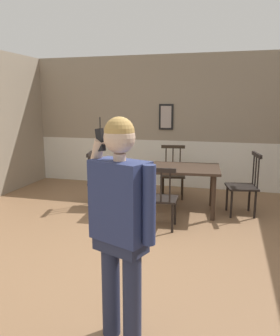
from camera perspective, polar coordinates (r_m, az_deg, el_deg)
The scene contains 8 objects.
ground_plane at distance 4.26m, azimuth -0.91°, elevation -13.94°, with size 7.43×7.43×0.00m, color #846042.
room_back_partition at distance 7.18m, azimuth 6.63°, elevation 7.33°, with size 6.53×0.17×2.77m.
dining_table at distance 5.58m, azimuth 4.92°, elevation -0.66°, with size 1.73×1.07×0.75m.
chair_near_window at distance 5.65m, azimuth 17.30°, elevation -2.83°, with size 0.54×0.54×1.02m.
chair_by_doorway at distance 5.86m, azimuth -7.04°, elevation -2.17°, with size 0.47×0.47×0.96m.
chair_at_table_head at distance 6.46m, azimuth 5.60°, elevation -0.86°, with size 0.53×0.53×0.98m.
chair_opposite_corner at distance 4.81m, azimuth 3.86°, elevation -5.18°, with size 0.42×0.42×0.92m.
person_figure at distance 2.44m, azimuth -3.25°, elevation -8.37°, with size 0.55×0.37×1.71m.
Camera 1 is at (1.08, -3.70, 1.81)m, focal length 35.79 mm.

